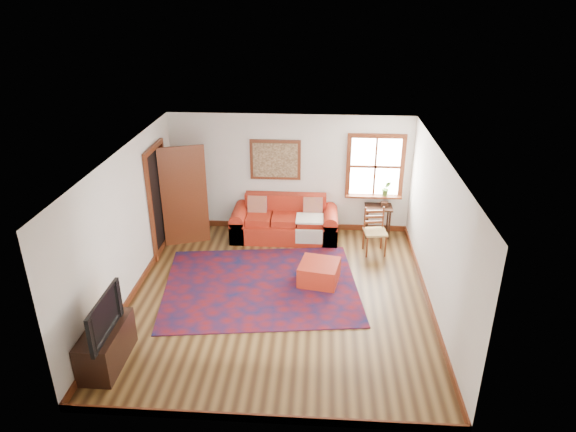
# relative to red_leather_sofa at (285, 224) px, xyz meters

# --- Properties ---
(ground) EXTENTS (5.50, 5.50, 0.00)m
(ground) POSITION_rel_red_leather_sofa_xyz_m (0.07, -2.32, -0.28)
(ground) COLOR #3C2410
(ground) RESTS_ON ground
(room_envelope) EXTENTS (5.04, 5.54, 2.52)m
(room_envelope) POSITION_rel_red_leather_sofa_xyz_m (0.07, -2.31, 1.37)
(room_envelope) COLOR silver
(room_envelope) RESTS_ON ground
(window) EXTENTS (1.18, 0.20, 1.38)m
(window) POSITION_rel_red_leather_sofa_xyz_m (1.86, 0.38, 1.03)
(window) COLOR white
(window) RESTS_ON ground
(doorway) EXTENTS (0.89, 1.08, 2.14)m
(doorway) POSITION_rel_red_leather_sofa_xyz_m (-2.13, -0.54, 0.78)
(doorway) COLOR black
(doorway) RESTS_ON ground
(framed_artwork) EXTENTS (1.05, 0.07, 0.85)m
(framed_artwork) POSITION_rel_red_leather_sofa_xyz_m (-0.23, 0.39, 1.27)
(framed_artwork) COLOR #632B15
(framed_artwork) RESTS_ON ground
(persian_rug) EXTENTS (3.66, 3.08, 0.02)m
(persian_rug) POSITION_rel_red_leather_sofa_xyz_m (-0.28, -1.99, -0.27)
(persian_rug) COLOR #620E12
(persian_rug) RESTS_ON ground
(red_leather_sofa) EXTENTS (2.19, 0.90, 0.86)m
(red_leather_sofa) POSITION_rel_red_leather_sofa_xyz_m (0.00, 0.00, 0.00)
(red_leather_sofa) COLOR #AD2916
(red_leather_sofa) RESTS_ON ground
(red_ottoman) EXTENTS (0.78, 0.78, 0.38)m
(red_ottoman) POSITION_rel_red_leather_sofa_xyz_m (0.74, -1.79, -0.09)
(red_ottoman) COLOR #AD2916
(red_ottoman) RESTS_ON ground
(side_table) EXTENTS (0.55, 0.41, 0.67)m
(side_table) POSITION_rel_red_leather_sofa_xyz_m (1.93, 0.17, 0.26)
(side_table) COLOR black
(side_table) RESTS_ON ground
(ladder_back_chair) EXTENTS (0.47, 0.46, 0.90)m
(ladder_back_chair) POSITION_rel_red_leather_sofa_xyz_m (1.80, -0.55, 0.20)
(ladder_back_chair) COLOR tan
(ladder_back_chair) RESTS_ON ground
(media_cabinet) EXTENTS (0.47, 1.05, 0.58)m
(media_cabinet) POSITION_rel_red_leather_sofa_xyz_m (-2.18, -4.13, 0.00)
(media_cabinet) COLOR black
(media_cabinet) RESTS_ON ground
(television) EXTENTS (0.13, 1.01, 0.58)m
(television) POSITION_rel_red_leather_sofa_xyz_m (-2.16, -4.25, 0.58)
(television) COLOR black
(television) RESTS_ON media_cabinet
(candle_hurricane) EXTENTS (0.12, 0.12, 0.18)m
(candle_hurricane) POSITION_rel_red_leather_sofa_xyz_m (-2.13, -3.73, 0.38)
(candle_hurricane) COLOR silver
(candle_hurricane) RESTS_ON media_cabinet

